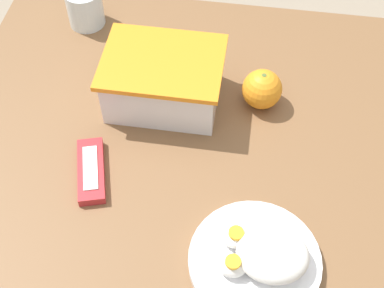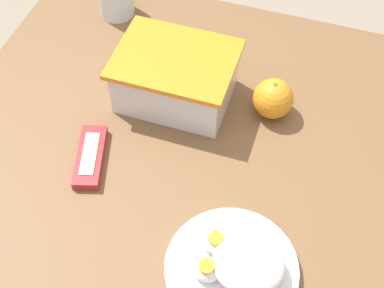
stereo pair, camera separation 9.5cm
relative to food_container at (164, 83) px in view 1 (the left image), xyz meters
The scene contains 6 objects.
table 0.20m from the food_container, 50.60° to the right, with size 0.99×0.86×0.75m.
food_container is the anchor object (origin of this frame).
orange_fruit 0.19m from the food_container, ahead, with size 0.08×0.08×0.08m.
rice_plate 0.38m from the food_container, 56.96° to the right, with size 0.21×0.21×0.07m.
candy_bar 0.22m from the food_container, 116.56° to the right, with size 0.08×0.14×0.02m.
drinking_glass 0.29m from the food_container, 136.54° to the left, with size 0.08×0.08×0.08m.
Camera 1 is at (0.06, -0.57, 1.55)m, focal length 50.00 mm.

